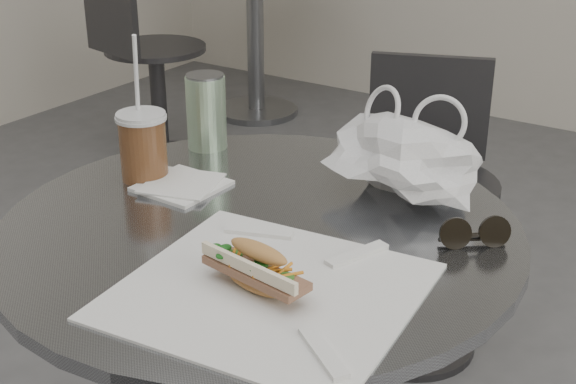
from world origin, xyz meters
The scene contains 11 objects.
cafe_table centered at (0.00, 0.20, 0.47)m, with size 0.76×0.76×0.74m.
bg_table centered at (-1.60, 2.40, 0.47)m, with size 0.70×0.70×0.74m.
chair_far centered at (-0.14, 1.08, 0.33)m, with size 0.41×0.44×0.74m.
bg_chair centered at (-1.58, 1.64, 0.34)m, with size 0.40×0.43×0.76m.
sandwich_paper centered at (0.12, 0.05, 0.74)m, with size 0.35×0.33×0.00m, color white.
banh_mi centered at (0.11, 0.05, 0.77)m, with size 0.19×0.10×0.06m.
iced_coffee centered at (-0.25, 0.24, 0.80)m, with size 0.08×0.08×0.24m.
sunglasses centered at (0.28, 0.31, 0.76)m, with size 0.09×0.08×0.04m.
plastic_bag centered at (0.12, 0.41, 0.80)m, with size 0.24×0.18×0.12m, color white, non-canonical shape.
napkin_stack centered at (-0.18, 0.24, 0.74)m, with size 0.14×0.14×0.01m.
drink_can centered at (-0.26, 0.40, 0.81)m, with size 0.07×0.07×0.13m.
Camera 1 is at (0.61, -0.64, 1.25)m, focal length 50.00 mm.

